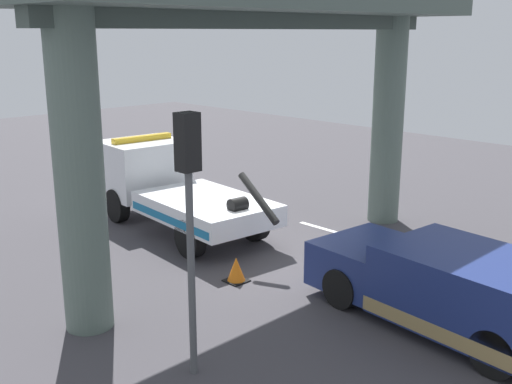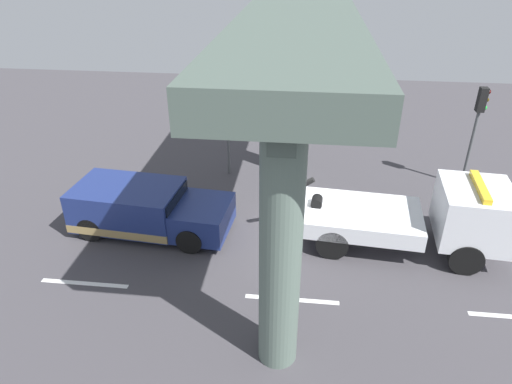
% 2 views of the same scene
% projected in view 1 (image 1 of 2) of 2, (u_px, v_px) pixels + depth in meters
% --- Properties ---
extents(ground_plane, '(60.00, 40.00, 0.10)m').
position_uv_depth(ground_plane, '(261.00, 260.00, 15.42)').
color(ground_plane, '#423F44').
extents(lane_stripe_mid, '(2.60, 0.16, 0.01)m').
position_uv_depth(lane_stripe_mid, '(335.00, 232.00, 17.42)').
color(lane_stripe_mid, silver).
rests_on(lane_stripe_mid, ground).
extents(lane_stripe_east, '(2.60, 0.16, 0.01)m').
position_uv_depth(lane_stripe_east, '(201.00, 193.00, 21.56)').
color(lane_stripe_east, silver).
rests_on(lane_stripe_east, ground).
extents(tow_truck_white, '(7.33, 2.88, 2.46)m').
position_uv_depth(tow_truck_white, '(168.00, 185.00, 17.84)').
color(tow_truck_white, white).
rests_on(tow_truck_white, ground).
extents(towed_van_green, '(5.36, 2.60, 1.58)m').
position_uv_depth(towed_van_green, '(449.00, 288.00, 11.69)').
color(towed_van_green, navy).
rests_on(towed_van_green, ground).
extents(overpass_structure, '(3.60, 11.84, 6.77)m').
position_uv_depth(overpass_structure, '(270.00, 26.00, 13.79)').
color(overpass_structure, '#596B60').
rests_on(overpass_structure, ground).
extents(traffic_light_near, '(0.39, 0.32, 4.35)m').
position_uv_depth(traffic_light_near, '(188.00, 189.00, 9.46)').
color(traffic_light_near, '#515456').
rests_on(traffic_light_near, ground).
extents(traffic_cone_orange, '(0.48, 0.48, 0.57)m').
position_uv_depth(traffic_cone_orange, '(236.00, 270.00, 13.92)').
color(traffic_cone_orange, orange).
rests_on(traffic_cone_orange, ground).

